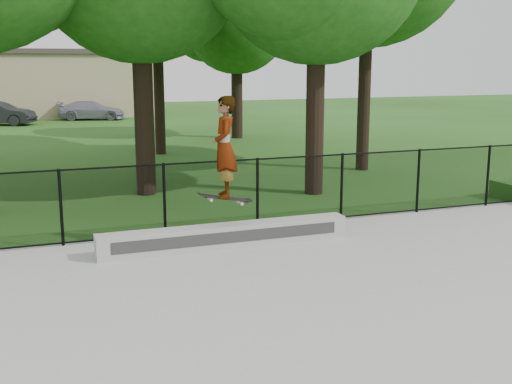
# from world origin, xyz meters

# --- Properties ---
(ground) EXTENTS (100.00, 100.00, 0.00)m
(ground) POSITION_xyz_m (0.00, 0.00, 0.00)
(ground) COLOR #274B15
(ground) RESTS_ON ground
(concrete_slab) EXTENTS (14.00, 12.00, 0.06)m
(concrete_slab) POSITION_xyz_m (0.00, 0.00, 0.03)
(concrete_slab) COLOR #9FA09A
(concrete_slab) RESTS_ON ground
(grind_ledge) EXTENTS (4.88, 0.40, 0.44)m
(grind_ledge) POSITION_xyz_m (-1.08, 4.70, 0.28)
(grind_ledge) COLOR #A5A5A0
(grind_ledge) RESTS_ON concrete_slab
(car_c) EXTENTS (3.92, 2.45, 1.15)m
(car_c) POSITION_xyz_m (-0.35, 34.15, 0.57)
(car_c) COLOR gray
(car_c) RESTS_ON ground
(skater_airborne) EXTENTS (0.83, 0.77, 2.04)m
(skater_airborne) POSITION_xyz_m (-1.11, 4.68, 1.96)
(skater_airborne) COLOR black
(skater_airborne) RESTS_ON ground
(chainlink_fence) EXTENTS (16.06, 0.06, 1.50)m
(chainlink_fence) POSITION_xyz_m (0.00, 5.90, 0.81)
(chainlink_fence) COLOR black
(chainlink_fence) RESTS_ON concrete_slab
(distant_building) EXTENTS (12.40, 6.40, 4.30)m
(distant_building) POSITION_xyz_m (-2.00, 38.00, 2.16)
(distant_building) COLOR tan
(distant_building) RESTS_ON ground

